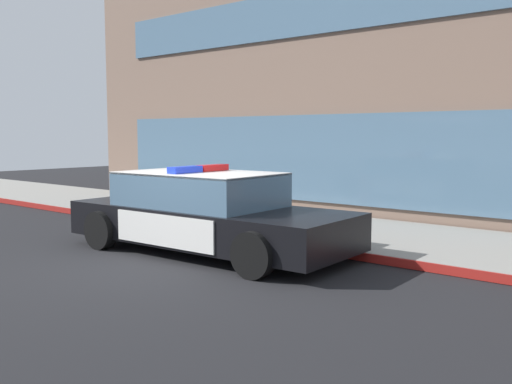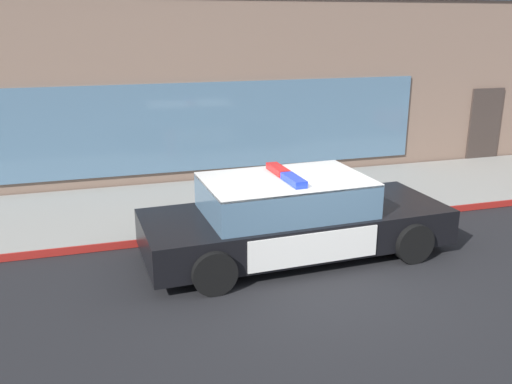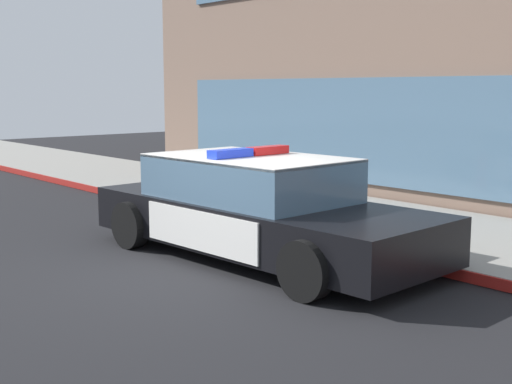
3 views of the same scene
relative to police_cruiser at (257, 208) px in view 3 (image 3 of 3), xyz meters
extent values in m
plane|color=black|center=(0.12, -1.03, -0.68)|extent=(48.00, 48.00, 0.00)
cube|color=gray|center=(0.12, 2.81, -0.61)|extent=(48.00, 3.46, 0.15)
cube|color=maroon|center=(0.12, 1.07, -0.61)|extent=(28.80, 0.04, 0.14)
cube|color=slate|center=(-1.32, 4.57, 0.77)|extent=(12.47, 0.08, 2.10)
cube|color=black|center=(0.06, 0.00, -0.18)|extent=(5.25, 2.14, 0.60)
cube|color=silver|center=(1.72, 0.08, -0.02)|extent=(1.84, 1.95, 0.05)
cube|color=silver|center=(-1.75, -0.08, -0.02)|extent=(1.53, 1.94, 0.05)
cube|color=silver|center=(-0.08, 0.97, -0.18)|extent=(2.17, 0.13, 0.51)
cube|color=silver|center=(0.00, -0.97, -0.18)|extent=(2.17, 0.13, 0.51)
cube|color=yellow|center=(-0.09, 0.98, -0.18)|extent=(0.22, 0.02, 0.26)
cube|color=slate|center=(-0.15, -0.01, 0.39)|extent=(2.76, 1.84, 0.60)
cube|color=silver|center=(-0.15, -0.01, 0.68)|extent=(2.76, 1.84, 0.04)
cube|color=red|center=(-0.16, 0.34, 0.76)|extent=(0.23, 0.66, 0.11)
cube|color=blue|center=(-0.13, -0.35, 0.76)|extent=(0.23, 0.66, 0.11)
cylinder|color=black|center=(1.72, 1.03, -0.34)|extent=(0.69, 0.25, 0.68)
cylinder|color=black|center=(1.81, -0.88, -0.34)|extent=(0.69, 0.25, 0.68)
cylinder|color=black|center=(-1.69, 0.88, -0.34)|extent=(0.69, 0.25, 0.68)
cylinder|color=black|center=(-1.60, -1.03, -0.34)|extent=(0.69, 0.25, 0.68)
cylinder|color=red|center=(-0.98, 1.76, -0.48)|extent=(0.28, 0.28, 0.10)
cylinder|color=red|center=(-0.98, 1.76, -0.21)|extent=(0.19, 0.19, 0.45)
sphere|color=red|center=(-0.98, 1.76, 0.09)|extent=(0.22, 0.22, 0.22)
cylinder|color=#333338|center=(-0.98, 1.76, 0.16)|extent=(0.06, 0.06, 0.05)
cylinder|color=#333338|center=(-0.98, 1.61, -0.18)|extent=(0.09, 0.10, 0.09)
cylinder|color=#333338|center=(-0.98, 1.90, -0.18)|extent=(0.09, 0.10, 0.09)
cylinder|color=#333338|center=(-0.83, 1.76, -0.22)|extent=(0.10, 0.12, 0.12)
camera|label=1|loc=(6.85, -6.84, 1.35)|focal=39.66mm
camera|label=2|loc=(-3.10, -8.20, 3.16)|focal=38.49mm
camera|label=3|loc=(6.88, -5.97, 1.61)|focal=47.88mm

